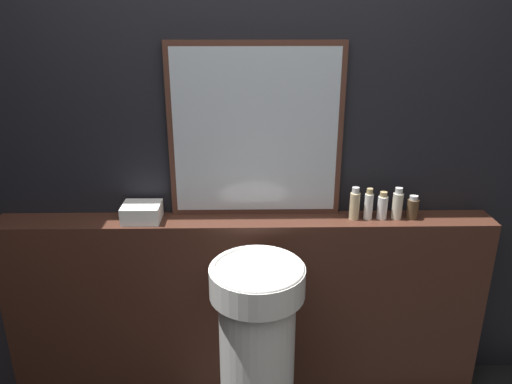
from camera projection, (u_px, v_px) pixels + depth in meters
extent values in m
cube|color=black|center=(244.00, 151.00, 2.36)|extent=(8.00, 0.06, 2.50)
cube|color=#422319|center=(246.00, 305.00, 2.52)|extent=(2.36, 0.19, 0.95)
cylinder|color=white|center=(257.00, 369.00, 2.22)|extent=(0.33, 0.33, 0.77)
cylinder|color=white|center=(257.00, 281.00, 2.06)|extent=(0.40, 0.40, 0.12)
torus|color=white|center=(257.00, 268.00, 2.03)|extent=(0.39, 0.39, 0.02)
cube|color=#47281E|center=(256.00, 132.00, 2.28)|extent=(0.80, 0.03, 0.81)
cube|color=#B2BCC6|center=(256.00, 132.00, 2.27)|extent=(0.75, 0.02, 0.76)
cube|color=white|center=(142.00, 212.00, 2.33)|extent=(0.18, 0.15, 0.08)
cylinder|color=#C6B284|center=(355.00, 206.00, 2.34)|extent=(0.05, 0.05, 0.13)
cylinder|color=silver|center=(356.00, 190.00, 2.31)|extent=(0.03, 0.03, 0.03)
cylinder|color=white|center=(368.00, 206.00, 2.34)|extent=(0.04, 0.04, 0.12)
cylinder|color=tan|center=(370.00, 191.00, 2.31)|extent=(0.03, 0.03, 0.03)
cylinder|color=white|center=(382.00, 208.00, 2.34)|extent=(0.05, 0.05, 0.11)
cylinder|color=tan|center=(384.00, 194.00, 2.32)|extent=(0.03, 0.03, 0.02)
cylinder|color=beige|center=(397.00, 206.00, 2.34)|extent=(0.05, 0.05, 0.13)
cylinder|color=silver|center=(399.00, 191.00, 2.31)|extent=(0.03, 0.03, 0.03)
cylinder|color=#4C3823|center=(412.00, 209.00, 2.35)|extent=(0.05, 0.05, 0.09)
cylinder|color=silver|center=(414.00, 198.00, 2.33)|extent=(0.04, 0.04, 0.02)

